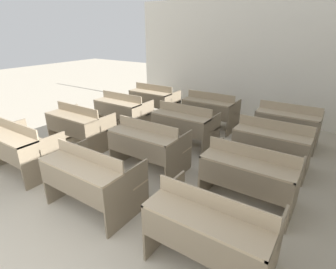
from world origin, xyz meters
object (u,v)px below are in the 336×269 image
Objects in this scene: bench_second_left at (80,125)px; bench_second_center at (148,144)px; bench_front_left at (22,146)px; bench_front_center at (92,177)px; bench_second_right at (250,174)px; bench_back_left at (154,99)px; bench_back_right at (287,123)px; bench_front_right at (212,228)px; bench_back_center at (210,109)px; bench_third_left at (123,110)px; bench_third_center at (185,124)px; bench_third_right at (272,143)px.

bench_second_left is 1.77m from bench_second_center.
bench_front_left is at bearing -144.35° from bench_second_center.
bench_second_center is (-0.02, 1.27, 0.00)m from bench_front_center.
bench_second_left and bench_second_right have the same top height.
bench_second_right is 1.00× the size of bench_back_left.
bench_front_center is at bearing -65.01° from bench_back_left.
bench_back_right is (1.76, 3.75, 0.00)m from bench_front_center.
bench_front_right is 1.00× the size of bench_back_center.
bench_second_center is 1.00× the size of bench_second_right.
bench_back_right is at bearing 35.24° from bench_second_left.
bench_third_left is 1.76m from bench_third_center.
bench_second_left and bench_back_left have the same top height.
bench_third_right and bench_back_center have the same top height.
bench_third_left is 3.74m from bench_back_right.
bench_back_center is at bearing 90.83° from bench_third_center.
bench_back_right is at bearing -0.16° from bench_back_center.
bench_second_left is at bearing -144.76° from bench_back_right.
bench_back_left and bench_back_center have the same top height.
bench_back_left is at bearing 89.40° from bench_third_left.
bench_third_center and bench_third_right have the same top height.
bench_front_left is at bearing -90.28° from bench_back_left.
bench_third_right is at bearing -35.24° from bench_back_center.
bench_second_left and bench_back_right have the same top height.
bench_front_left is at bearing -89.13° from bench_second_left.
bench_second_left is 1.00× the size of bench_second_center.
bench_second_center is 1.00× the size of bench_third_center.
bench_back_left is at bearing 89.15° from bench_second_left.
bench_third_left is (0.01, 2.50, 0.00)m from bench_front_left.
bench_third_center is at bearing 54.45° from bench_front_left.
bench_second_right is at bearing -0.23° from bench_second_center.
bench_third_left is at bearing 179.83° from bench_third_right.
bench_second_center is at bearing -145.08° from bench_third_right.
bench_third_center is at bearing 34.79° from bench_second_left.
bench_third_center is 2.17m from bench_back_right.
bench_second_left is 1.27m from bench_third_left.
bench_back_right is (1.78, -0.00, 0.00)m from bench_back_center.
bench_third_left is at bearing 179.03° from bench_third_center.
bench_front_center is 1.00× the size of bench_back_center.
bench_third_center is 1.00× the size of bench_third_right.
bench_back_center is at bearing 35.47° from bench_third_left.
bench_front_right is 2.19m from bench_second_center.
bench_front_center is at bearing -0.33° from bench_front_left.
bench_second_left is at bearing 145.30° from bench_front_center.
bench_back_left is at bearing 133.04° from bench_front_right.
bench_second_center is 2.16m from bench_third_right.
bench_front_center is 1.00× the size of bench_second_center.
bench_front_left and bench_second_left have the same top height.
bench_front_left is 1.00× the size of bench_second_left.
bench_second_right is 3.73m from bench_third_left.
bench_front_right is 4.16m from bench_back_center.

